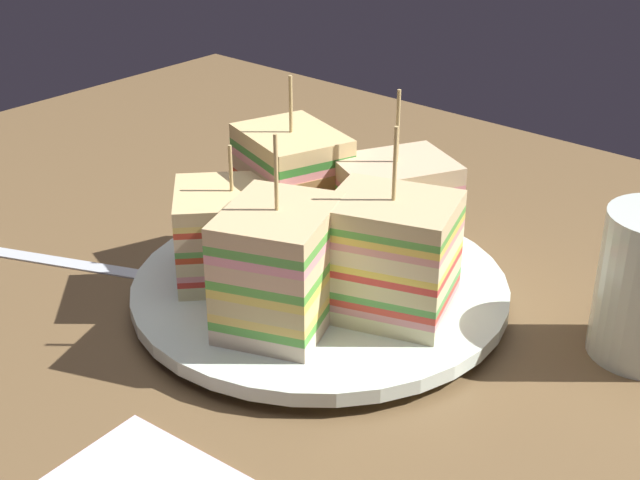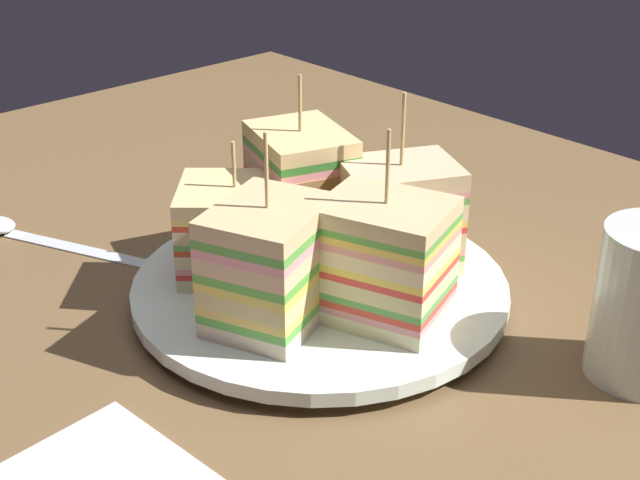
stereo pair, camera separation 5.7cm
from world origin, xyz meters
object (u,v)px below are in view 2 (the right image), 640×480
plate (320,290)px  sandwich_wedge_1 (389,258)px  sandwich_wedge_3 (301,189)px  chip_pile (331,268)px  spoon (17,232)px  sandwich_wedge_4 (238,229)px  sandwich_wedge_2 (398,216)px  sandwich_wedge_0 (270,265)px

plate → sandwich_wedge_1: bearing=4.6°
sandwich_wedge_1 → sandwich_wedge_3: 10.77cm
chip_pile → spoon: bearing=-155.2°
sandwich_wedge_1 → plate: bearing=-14.6°
sandwich_wedge_4 → spoon: sandwich_wedge_4 is taller
sandwich_wedge_2 → sandwich_wedge_3: size_ratio=0.99×
plate → sandwich_wedge_2: bearing=70.4°
sandwich_wedge_3 → chip_pile: sandwich_wedge_3 is taller
sandwich_wedge_2 → spoon: sandwich_wedge_2 is taller
sandwich_wedge_3 → plate: bearing=-10.6°
plate → spoon: 25.18cm
sandwich_wedge_4 → chip_pile: sandwich_wedge_4 is taller
plate → sandwich_wedge_3: (-4.91, 2.76, 4.85)cm
sandwich_wedge_0 → chip_pile: (-1.08, 5.98, -2.85)cm
sandwich_wedge_3 → sandwich_wedge_4: sandwich_wedge_3 is taller
plate → sandwich_wedge_4: bearing=-148.5°
sandwich_wedge_4 → chip_pile: size_ratio=1.34×
sandwich_wedge_2 → chip_pile: (-1.47, -4.73, -2.74)cm
sandwich_wedge_2 → spoon: (-24.88, -15.53, -4.92)cm
sandwich_wedge_2 → chip_pile: size_ratio=1.66×
sandwich_wedge_4 → spoon: size_ratio=0.62×
sandwich_wedge_2 → sandwich_wedge_4: (-6.67, -8.23, -0.62)cm
sandwich_wedge_1 → chip_pile: 5.92cm
sandwich_wedge_4 → spoon: (-18.21, -7.31, -4.31)cm
sandwich_wedge_3 → sandwich_wedge_2: bearing=39.2°
plate → sandwich_wedge_3: bearing=150.7°
sandwich_wedge_4 → chip_pile: 6.62cm
sandwich_wedge_3 → chip_pile: (5.31, -2.20, -3.30)cm
chip_pile → spoon: (-23.41, -10.80, -2.18)cm
plate → sandwich_wedge_4: size_ratio=2.52×
sandwich_wedge_0 → sandwich_wedge_3: bearing=16.3°
sandwich_wedge_3 → sandwich_wedge_0: bearing=-33.2°
chip_pile → plate: bearing=-125.9°
plate → sandwich_wedge_4: 6.71cm
sandwich_wedge_3 → sandwich_wedge_4: size_ratio=1.26×
sandwich_wedge_2 → sandwich_wedge_4: size_ratio=1.24×
sandwich_wedge_3 → sandwich_wedge_4: bearing=-70.1°
sandwich_wedge_0 → chip_pile: bearing=-11.5°
sandwich_wedge_0 → sandwich_wedge_2: bearing=-23.8°
sandwich_wedge_2 → sandwich_wedge_3: (-6.78, -2.53, 0.56)cm
sandwich_wedge_1 → sandwich_wedge_3: bearing=-31.6°
sandwich_wedge_1 → sandwich_wedge_0: bearing=35.7°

